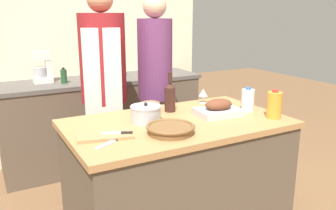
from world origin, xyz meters
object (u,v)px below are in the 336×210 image
at_px(condiment_bottle_extra, 117,69).
at_px(stand_mixer, 42,70).
at_px(wicker_basket, 170,129).
at_px(condiment_bottle_tall, 122,66).
at_px(knife_paring, 118,133).
at_px(person_cook_guest, 155,83).
at_px(wine_bottle_green, 170,96).
at_px(milk_jug, 248,100).
at_px(roasting_pan, 218,109).
at_px(juice_jug, 274,105).
at_px(stock_pot, 146,114).
at_px(cutting_board, 105,135).
at_px(person_cook_aproned, 104,86).
at_px(mixing_bowl, 151,106).
at_px(wine_glass_left, 203,93).
at_px(condiment_bottle_short, 64,76).
at_px(knife_chef, 112,142).

bearing_deg(condiment_bottle_extra, stand_mixer, -173.97).
height_order(wicker_basket, condiment_bottle_tall, condiment_bottle_tall).
bearing_deg(knife_paring, person_cook_guest, 52.75).
bearing_deg(wine_bottle_green, knife_paring, -148.01).
relative_size(milk_jug, person_cook_guest, 0.10).
height_order(roasting_pan, stand_mixer, stand_mixer).
bearing_deg(juice_jug, milk_jug, 99.07).
distance_m(stock_pot, person_cook_guest, 0.89).
height_order(juice_jug, knife_paring, juice_jug).
distance_m(roasting_pan, cutting_board, 0.85).
bearing_deg(person_cook_aproned, wine_bottle_green, -44.20).
xyz_separation_m(milk_jug, knife_paring, (-1.03, -0.07, -0.06)).
bearing_deg(condiment_bottle_tall, person_cook_guest, -90.30).
bearing_deg(person_cook_guest, condiment_bottle_tall, 102.63).
xyz_separation_m(wine_bottle_green, stand_mixer, (-0.64, 1.41, 0.05)).
bearing_deg(mixing_bowl, milk_jug, -29.66).
distance_m(wicker_basket, stand_mixer, 1.89).
relative_size(mixing_bowl, person_cook_guest, 0.08).
height_order(wine_bottle_green, person_cook_guest, person_cook_guest).
xyz_separation_m(stock_pot, person_cook_aproned, (-0.02, 0.77, 0.05)).
height_order(milk_jug, knife_paring, milk_jug).
xyz_separation_m(wicker_basket, wine_bottle_green, (0.23, 0.43, 0.08)).
bearing_deg(stock_pot, person_cook_aproned, 91.74).
height_order(stock_pot, wine_glass_left, stock_pot).
bearing_deg(condiment_bottle_short, juice_jug, -60.25).
xyz_separation_m(condiment_bottle_tall, condiment_bottle_short, (-0.66, -0.12, -0.03)).
distance_m(condiment_bottle_short, person_cook_aproned, 0.70).
bearing_deg(person_cook_aproned, wine_glass_left, -18.39).
xyz_separation_m(wine_bottle_green, knife_chef, (-0.59, -0.40, -0.11)).
relative_size(knife_paring, person_cook_guest, 0.10).
bearing_deg(wicker_basket, wine_glass_left, 41.71).
bearing_deg(juice_jug, condiment_bottle_tall, 100.65).
bearing_deg(condiment_bottle_short, condiment_bottle_extra, 18.73).
bearing_deg(roasting_pan, mixing_bowl, 136.55).
height_order(roasting_pan, wine_bottle_green, wine_bottle_green).
relative_size(milk_jug, knife_chef, 0.80).
distance_m(stock_pot, condiment_bottle_extra, 1.71).
distance_m(juice_jug, knife_paring, 1.08).
distance_m(mixing_bowl, wine_glass_left, 0.47).
relative_size(mixing_bowl, knife_chef, 0.66).
height_order(roasting_pan, juice_jug, juice_jug).
relative_size(stock_pot, stand_mixer, 0.66).
bearing_deg(stand_mixer, person_cook_aproned, -66.45).
height_order(condiment_bottle_extra, person_cook_aproned, person_cook_aproned).
bearing_deg(mixing_bowl, wicker_basket, -103.18).
distance_m(roasting_pan, person_cook_aproned, 1.02).
relative_size(cutting_board, knife_chef, 1.60).
xyz_separation_m(knife_paring, stand_mixer, (-0.12, 1.74, 0.14)).
xyz_separation_m(condiment_bottle_short, person_cook_guest, (0.65, -0.68, -0.01)).
bearing_deg(stand_mixer, knife_chef, -88.40).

